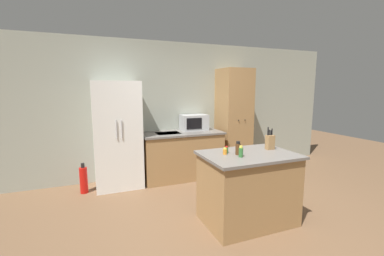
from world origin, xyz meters
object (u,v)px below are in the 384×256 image
Objects in this scene: spice_bottle_short_red at (238,148)px; spice_bottle_amber_oil at (225,151)px; pantry_cabinet at (234,121)px; spice_bottle_tall_dark at (226,150)px; spice_bottle_green_herb at (241,152)px; fire_extinguisher at (84,180)px; knife_block at (270,142)px; refrigerator at (117,135)px; microwave at (194,122)px.

spice_bottle_short_red reaches higher than spice_bottle_amber_oil.
pantry_cabinet is 24.45× the size of spice_bottle_tall_dark.
fire_extinguisher is at bearing 133.85° from spice_bottle_green_herb.
knife_block is 3.49× the size of spice_bottle_tall_dark.
pantry_cabinet is (2.33, 0.03, 0.14)m from refrigerator.
spice_bottle_short_red is (-0.25, -2.03, -0.06)m from microwave.
spice_bottle_short_red is at bearing -25.79° from spice_bottle_amber_oil.
microwave is 6.38× the size of spice_bottle_amber_oil.
refrigerator reaches higher than knife_block.
spice_bottle_tall_dark is at bearing -99.90° from microwave.
spice_bottle_tall_dark is 1.06× the size of spice_bottle_amber_oil.
pantry_cabinet is 15.53× the size of spice_bottle_green_herb.
microwave is 3.84× the size of spice_bottle_green_herb.
pantry_cabinet is 3.03m from fire_extinguisher.
knife_block is at bearing -35.35° from fire_extinguisher.
spice_bottle_green_herb is (-0.27, -2.14, -0.08)m from microwave.
microwave is at bearing 78.83° from spice_bottle_amber_oil.
knife_block is 1.80× the size of spice_bottle_short_red.
microwave reaches higher than spice_bottle_amber_oil.
pantry_cabinet is 4.16× the size of fire_extinguisher.
microwave is 2.01m from spice_bottle_amber_oil.
spice_bottle_short_red reaches higher than fire_extinguisher.
microwave is at bearing 83.12° from spice_bottle_short_red.
spice_bottle_green_herb reaches higher than fire_extinguisher.
spice_bottle_tall_dark reaches higher than spice_bottle_amber_oil.
knife_block is 3.69× the size of spice_bottle_amber_oil.
spice_bottle_short_red reaches higher than spice_bottle_green_herb.
knife_block is at bearing 1.20° from spice_bottle_amber_oil.
knife_block is 0.59× the size of fire_extinguisher.
spice_bottle_amber_oil is (-0.06, -0.06, -0.00)m from spice_bottle_tall_dark.
spice_bottle_short_red reaches higher than spice_bottle_tall_dark.
refrigerator is at bearing 121.48° from spice_bottle_green_herb.
knife_block is at bearing -45.19° from refrigerator.
refrigerator is at bearing -174.53° from microwave.
refrigerator reaches higher than spice_bottle_green_herb.
microwave reaches higher than spice_bottle_short_red.
spice_bottle_amber_oil is at bearing -101.17° from microwave.
knife_block is (0.30, -1.95, -0.04)m from microwave.
microwave is at bearing 5.47° from refrigerator.
spice_bottle_green_herb is at bearing -161.37° from knife_block.
pantry_cabinet is 4.05× the size of microwave.
microwave is (-0.84, 0.11, -0.01)m from pantry_cabinet.
pantry_cabinet is at bearing 73.65° from knife_block.
spice_bottle_amber_oil is 0.16× the size of fire_extinguisher.
refrigerator is at bearing 123.45° from spice_bottle_tall_dark.
pantry_cabinet is 25.83× the size of spice_bottle_amber_oil.
refrigerator is at bearing 123.45° from spice_bottle_short_red.
knife_block reaches higher than spice_bottle_short_red.
spice_bottle_green_herb is (-0.02, -0.11, -0.01)m from spice_bottle_short_red.
knife_block reaches higher than spice_bottle_tall_dark.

